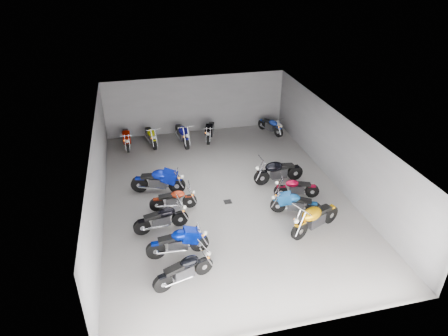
{
  "coord_description": "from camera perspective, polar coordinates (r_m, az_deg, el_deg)",
  "views": [
    {
      "loc": [
        -3.32,
        -13.91,
        9.35
      ],
      "look_at": [
        0.1,
        0.61,
        1.0
      ],
      "focal_mm": 32.0,
      "sensor_mm": 36.0,
      "label": 1
    }
  ],
  "objects": [
    {
      "name": "wall_right",
      "position": [
        17.96,
        15.88,
        2.49
      ],
      "size": [
        0.1,
        14.0,
        3.2
      ],
      "primitive_type": "cube",
      "color": "slate",
      "rests_on": "ground"
    },
    {
      "name": "motorcycle_right_c",
      "position": [
        15.98,
        10.13,
        -5.02
      ],
      "size": [
        1.89,
        0.91,
        0.88
      ],
      "rotation": [
        0.0,
        0.0,
        1.17
      ],
      "color": "black",
      "rests_on": "ground"
    },
    {
      "name": "motorcycle_back_b",
      "position": [
        21.61,
        -10.42,
        4.57
      ],
      "size": [
        0.55,
        2.09,
        0.92
      ],
      "rotation": [
        0.0,
        0.0,
        3.31
      ],
      "color": "black",
      "rests_on": "ground"
    },
    {
      "name": "motorcycle_right_b",
      "position": [
        15.17,
        12.88,
        -6.98
      ],
      "size": [
        2.25,
        1.11,
        1.05
      ],
      "rotation": [
        0.0,
        0.0,
        1.98
      ],
      "color": "black",
      "rests_on": "ground"
    },
    {
      "name": "motorcycle_back_a",
      "position": [
        21.64,
        -13.76,
        4.22
      ],
      "size": [
        0.43,
        2.09,
        0.92
      ],
      "rotation": [
        0.0,
        0.0,
        3.18
      ],
      "color": "black",
      "rests_on": "ground"
    },
    {
      "name": "wall_back",
      "position": [
        22.54,
        -4.02,
        9.06
      ],
      "size": [
        10.0,
        0.1,
        3.2
      ],
      "primitive_type": "cube",
      "color": "slate",
      "rests_on": "ground"
    },
    {
      "name": "motorcycle_left_e",
      "position": [
        17.25,
        -9.32,
        -1.82
      ],
      "size": [
        2.31,
        0.79,
        1.04
      ],
      "rotation": [
        0.0,
        0.0,
        -1.85
      ],
      "color": "black",
      "rests_on": "ground"
    },
    {
      "name": "motorcycle_left_b",
      "position": [
        13.89,
        -6.54,
        -10.47
      ],
      "size": [
        2.17,
        0.43,
        0.96
      ],
      "rotation": [
        0.0,
        0.0,
        -1.54
      ],
      "color": "black",
      "rests_on": "ground"
    },
    {
      "name": "motorcycle_right_d",
      "position": [
        17.01,
        10.26,
        -2.81
      ],
      "size": [
        1.9,
        0.56,
        0.84
      ],
      "rotation": [
        0.0,
        0.0,
        1.36
      ],
      "color": "black",
      "rests_on": "ground"
    },
    {
      "name": "motorcycle_left_c",
      "position": [
        15.07,
        -8.89,
        -7.15
      ],
      "size": [
        2.08,
        0.5,
        0.92
      ],
      "rotation": [
        0.0,
        0.0,
        -1.43
      ],
      "color": "black",
      "rests_on": "ground"
    },
    {
      "name": "ceiling",
      "position": [
        15.56,
        0.17,
        6.03
      ],
      "size": [
        10.0,
        14.0,
        0.04
      ],
      "primitive_type": "cube",
      "color": "black",
      "rests_on": "wall_back"
    },
    {
      "name": "motorcycle_back_c",
      "position": [
        21.47,
        -5.98,
        4.9
      ],
      "size": [
        0.55,
        2.33,
        1.03
      ],
      "rotation": [
        0.0,
        0.0,
        3.27
      ],
      "color": "black",
      "rests_on": "ground"
    },
    {
      "name": "motorcycle_back_f",
      "position": [
        22.75,
        6.7,
        6.05
      ],
      "size": [
        0.9,
        1.83,
        0.85
      ],
      "rotation": [
        0.0,
        0.0,
        3.56
      ],
      "color": "black",
      "rests_on": "ground"
    },
    {
      "name": "drain_grate",
      "position": [
        16.68,
        0.55,
        -4.84
      ],
      "size": [
        0.32,
        0.32,
        0.01
      ],
      "primitive_type": "cube",
      "color": "black",
      "rests_on": "ground"
    },
    {
      "name": "ground",
      "position": [
        17.08,
        0.15,
        -3.95
      ],
      "size": [
        14.0,
        14.0,
        0.0
      ],
      "primitive_type": "plane",
      "color": "gray",
      "rests_on": "ground"
    },
    {
      "name": "motorcycle_back_d",
      "position": [
        21.88,
        -1.96,
        5.37
      ],
      "size": [
        0.84,
        2.02,
        0.92
      ],
      "rotation": [
        0.0,
        0.0,
        2.8
      ],
      "color": "black",
      "rests_on": "ground"
    },
    {
      "name": "wall_left",
      "position": [
        16.01,
        -17.53,
        -1.22
      ],
      "size": [
        0.1,
        14.0,
        3.2
      ],
      "primitive_type": "cube",
      "color": "slate",
      "rests_on": "ground"
    },
    {
      "name": "motorcycle_right_e",
      "position": [
        17.91,
        7.73,
        -0.46
      ],
      "size": [
        2.32,
        0.48,
        1.02
      ],
      "rotation": [
        0.0,
        0.0,
        1.62
      ],
      "color": "black",
      "rests_on": "ground"
    },
    {
      "name": "motorcycle_left_a",
      "position": [
        12.91,
        -5.71,
        -14.26
      ],
      "size": [
        2.0,
        0.79,
        0.91
      ],
      "rotation": [
        0.0,
        0.0,
        -1.25
      ],
      "color": "black",
      "rests_on": "ground"
    },
    {
      "name": "motorcycle_left_d",
      "position": [
        16.14,
        -7.19,
        -4.46
      ],
      "size": [
        1.91,
        0.39,
        0.84
      ],
      "rotation": [
        0.0,
        0.0,
        -1.61
      ],
      "color": "black",
      "rests_on": "ground"
    }
  ]
}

